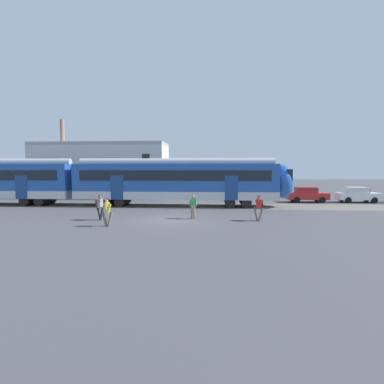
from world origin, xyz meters
The scene contains 10 objects.
ground_plane centered at (0.00, 0.00, 0.00)m, with size 160.00×160.00×0.00m, color #424247.
track_bed centered at (-11.62, 7.48, 0.01)m, with size 80.00×4.40×0.01m, color #605951.
commuter_train centered at (-9.14, 7.47, 2.25)m, with size 38.05×3.07×4.73m.
pedestrian_grey centered at (-4.66, -0.37, 0.99)m, with size 0.62×0.59×1.67m.
pedestrian_yellow centered at (-3.42, -2.42, 0.96)m, with size 0.71×0.50×1.67m.
pedestrian_green centered at (1.44, 0.64, 0.99)m, with size 0.54×0.68×1.67m.
pedestrian_red centered at (5.76, 0.08, 0.99)m, with size 0.63×0.54×1.67m.
parked_car_red centered at (12.24, 11.39, 0.78)m, with size 4.04×1.83×1.54m.
parked_car_white centered at (17.26, 11.57, 0.78)m, with size 4.00×1.77×1.54m.
background_building centered at (-10.49, 15.27, 3.21)m, with size 15.42×5.00×9.20m.
Camera 1 is at (2.79, -19.45, 3.37)m, focal length 28.00 mm.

